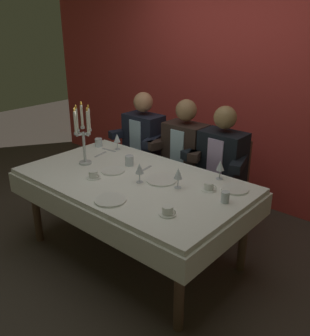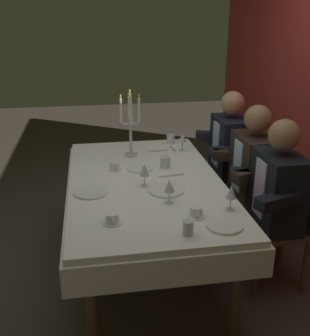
# 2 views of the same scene
# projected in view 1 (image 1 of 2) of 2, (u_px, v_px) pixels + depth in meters

# --- Properties ---
(ground_plane) EXTENTS (12.00, 12.00, 0.00)m
(ground_plane) POSITION_uv_depth(u_px,v_px,m) (134.00, 253.00, 3.33)
(ground_plane) COLOR #413830
(back_wall) EXTENTS (6.00, 0.12, 2.70)m
(back_wall) POSITION_uv_depth(u_px,v_px,m) (238.00, 79.00, 3.99)
(back_wall) COLOR #CC3B37
(back_wall) RESTS_ON ground_plane
(dining_table) EXTENTS (1.94, 1.14, 0.74)m
(dining_table) POSITION_uv_depth(u_px,v_px,m) (133.00, 191.00, 3.10)
(dining_table) COLOR white
(dining_table) RESTS_ON ground_plane
(candelabra) EXTENTS (0.19, 0.19, 0.57)m
(candelabra) POSITION_uv_depth(u_px,v_px,m) (83.00, 135.00, 3.25)
(candelabra) COLOR silver
(candelabra) RESTS_ON dining_table
(dinner_plate_0) EXTENTS (0.20, 0.20, 0.01)m
(dinner_plate_0) POSITION_uv_depth(u_px,v_px,m) (113.00, 171.00, 3.18)
(dinner_plate_0) COLOR white
(dinner_plate_0) RESTS_ON dining_table
(dinner_plate_1) EXTENTS (0.21, 0.21, 0.01)m
(dinner_plate_1) POSITION_uv_depth(u_px,v_px,m) (235.00, 189.00, 2.84)
(dinner_plate_1) COLOR white
(dinner_plate_1) RESTS_ON dining_table
(dinner_plate_2) EXTENTS (0.25, 0.25, 0.01)m
(dinner_plate_2) POSITION_uv_depth(u_px,v_px,m) (161.00, 180.00, 3.00)
(dinner_plate_2) COLOR white
(dinner_plate_2) RESTS_ON dining_table
(dinner_plate_3) EXTENTS (0.23, 0.23, 0.01)m
(dinner_plate_3) POSITION_uv_depth(u_px,v_px,m) (110.00, 200.00, 2.67)
(dinner_plate_3) COLOR white
(dinner_plate_3) RESTS_ON dining_table
(wine_glass_0) EXTENTS (0.07, 0.07, 0.16)m
(wine_glass_0) POSITION_uv_depth(u_px,v_px,m) (117.00, 138.00, 3.67)
(wine_glass_0) COLOR silver
(wine_glass_0) RESTS_ON dining_table
(wine_glass_1) EXTENTS (0.07, 0.07, 0.16)m
(wine_glass_1) POSITION_uv_depth(u_px,v_px,m) (220.00, 166.00, 2.99)
(wine_glass_1) COLOR silver
(wine_glass_1) RESTS_ON dining_table
(wine_glass_2) EXTENTS (0.07, 0.07, 0.16)m
(wine_glass_2) POSITION_uv_depth(u_px,v_px,m) (178.00, 174.00, 2.84)
(wine_glass_2) COLOR silver
(wine_glass_2) RESTS_ON dining_table
(wine_glass_3) EXTENTS (0.07, 0.07, 0.16)m
(wine_glass_3) POSITION_uv_depth(u_px,v_px,m) (140.00, 169.00, 2.93)
(wine_glass_3) COLOR silver
(wine_glass_3) RESTS_ON dining_table
(water_tumbler_0) EXTENTS (0.07, 0.07, 0.09)m
(water_tumbler_0) POSITION_uv_depth(u_px,v_px,m) (99.00, 143.00, 3.79)
(water_tumbler_0) COLOR silver
(water_tumbler_0) RESTS_ON dining_table
(water_tumbler_1) EXTENTS (0.06, 0.06, 0.08)m
(water_tumbler_1) POSITION_uv_depth(u_px,v_px,m) (225.00, 197.00, 2.64)
(water_tumbler_1) COLOR silver
(water_tumbler_1) RESTS_ON dining_table
(water_tumbler_2) EXTENTS (0.07, 0.07, 0.09)m
(water_tumbler_2) POSITION_uv_depth(u_px,v_px,m) (129.00, 161.00, 3.30)
(water_tumbler_2) COLOR silver
(water_tumbler_2) RESTS_ON dining_table
(coffee_cup_0) EXTENTS (0.13, 0.12, 0.06)m
(coffee_cup_0) POSITION_uv_depth(u_px,v_px,m) (168.00, 211.00, 2.48)
(coffee_cup_0) COLOR white
(coffee_cup_0) RESTS_ON dining_table
(coffee_cup_1) EXTENTS (0.13, 0.12, 0.06)m
(coffee_cup_1) POSITION_uv_depth(u_px,v_px,m) (209.00, 187.00, 2.84)
(coffee_cup_1) COLOR white
(coffee_cup_1) RESTS_ON dining_table
(coffee_cup_2) EXTENTS (0.13, 0.12, 0.06)m
(coffee_cup_2) POSITION_uv_depth(u_px,v_px,m) (94.00, 175.00, 3.05)
(coffee_cup_2) COLOR white
(coffee_cup_2) RESTS_ON dining_table
(fork_0) EXTENTS (0.05, 0.17, 0.01)m
(fork_0) POSITION_uv_depth(u_px,v_px,m) (100.00, 154.00, 3.58)
(fork_0) COLOR #B7B7BC
(fork_0) RESTS_ON dining_table
(knife_1) EXTENTS (0.04, 0.19, 0.01)m
(knife_1) POSITION_uv_depth(u_px,v_px,m) (145.00, 169.00, 3.22)
(knife_1) COLOR #B7B7BC
(knife_1) RESTS_ON dining_table
(spoon_2) EXTENTS (0.17, 0.04, 0.01)m
(spoon_2) POSITION_uv_depth(u_px,v_px,m) (109.00, 150.00, 3.69)
(spoon_2) COLOR #B7B7BC
(spoon_2) RESTS_ON dining_table
(seated_diner_0) EXTENTS (0.63, 0.48, 1.24)m
(seated_diner_0) POSITION_uv_depth(u_px,v_px,m) (144.00, 138.00, 4.09)
(seated_diner_0) COLOR brown
(seated_diner_0) RESTS_ON ground_plane
(seated_diner_1) EXTENTS (0.63, 0.48, 1.24)m
(seated_diner_1) POSITION_uv_depth(u_px,v_px,m) (185.00, 149.00, 3.75)
(seated_diner_1) COLOR brown
(seated_diner_1) RESTS_ON ground_plane
(seated_diner_2) EXTENTS (0.63, 0.48, 1.24)m
(seated_diner_2) POSITION_uv_depth(u_px,v_px,m) (223.00, 159.00, 3.48)
(seated_diner_2) COLOR brown
(seated_diner_2) RESTS_ON ground_plane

